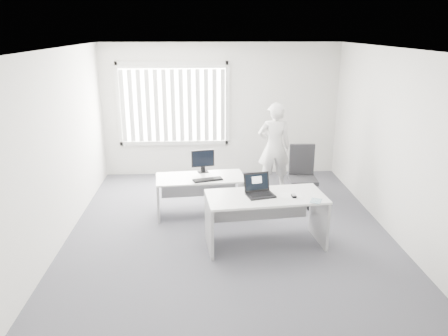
{
  "coord_description": "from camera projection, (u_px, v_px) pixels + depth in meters",
  "views": [
    {
      "loc": [
        -0.4,
        -6.2,
        3.08
      ],
      "look_at": [
        -0.08,
        0.15,
        1.03
      ],
      "focal_mm": 35.0,
      "sensor_mm": 36.0,
      "label": 1
    }
  ],
  "objects": [
    {
      "name": "ground",
      "position": [
        229.0,
        233.0,
        6.85
      ],
      "size": [
        6.0,
        6.0,
        0.0
      ],
      "primitive_type": "plane",
      "color": "#575860",
      "rests_on": "ground"
    },
    {
      "name": "wall_back",
      "position": [
        221.0,
        110.0,
        9.28
      ],
      "size": [
        5.0,
        0.02,
        2.8
      ],
      "primitive_type": "cube",
      "color": "silver",
      "rests_on": "ground"
    },
    {
      "name": "wall_front",
      "position": [
        253.0,
        243.0,
        3.57
      ],
      "size": [
        5.0,
        0.02,
        2.8
      ],
      "primitive_type": "cube",
      "color": "silver",
      "rests_on": "ground"
    },
    {
      "name": "wall_left",
      "position": [
        57.0,
        149.0,
        6.3
      ],
      "size": [
        0.02,
        6.0,
        2.8
      ],
      "primitive_type": "cube",
      "color": "silver",
      "rests_on": "ground"
    },
    {
      "name": "wall_right",
      "position": [
        396.0,
        145.0,
        6.55
      ],
      "size": [
        0.02,
        6.0,
        2.8
      ],
      "primitive_type": "cube",
      "color": "silver",
      "rests_on": "ground"
    },
    {
      "name": "ceiling",
      "position": [
        230.0,
        49.0,
        5.99
      ],
      "size": [
        5.0,
        6.0,
        0.02
      ],
      "primitive_type": "cube",
      "color": "white",
      "rests_on": "wall_back"
    },
    {
      "name": "window",
      "position": [
        173.0,
        104.0,
        9.14
      ],
      "size": [
        2.32,
        0.06,
        1.76
      ],
      "primitive_type": "cube",
      "color": "silver",
      "rests_on": "wall_back"
    },
    {
      "name": "blinds",
      "position": [
        173.0,
        106.0,
        9.1
      ],
      "size": [
        2.2,
        0.1,
        1.5
      ],
      "primitive_type": null,
      "color": "silver",
      "rests_on": "wall_back"
    },
    {
      "name": "desk_near",
      "position": [
        265.0,
        209.0,
        6.34
      ],
      "size": [
        1.77,
        0.97,
        0.78
      ],
      "rotation": [
        0.0,
        0.0,
        0.11
      ],
      "color": "silver",
      "rests_on": "ground"
    },
    {
      "name": "desk_far",
      "position": [
        200.0,
        187.0,
        7.43
      ],
      "size": [
        1.54,
        0.83,
        0.67
      ],
      "rotation": [
        0.0,
        0.0,
        0.09
      ],
      "color": "silver",
      "rests_on": "ground"
    },
    {
      "name": "office_chair",
      "position": [
        302.0,
        186.0,
        7.91
      ],
      "size": [
        0.64,
        0.64,
        1.08
      ],
      "rotation": [
        0.0,
        0.0,
        -0.03
      ],
      "color": "black",
      "rests_on": "ground"
    },
    {
      "name": "person",
      "position": [
        274.0,
        147.0,
        8.46
      ],
      "size": [
        0.65,
        0.44,
        1.74
      ],
      "primitive_type": "imported",
      "rotation": [
        0.0,
        0.0,
        3.1
      ],
      "color": "silver",
      "rests_on": "ground"
    },
    {
      "name": "laptop",
      "position": [
        261.0,
        186.0,
        6.21
      ],
      "size": [
        0.46,
        0.43,
        0.3
      ],
      "primitive_type": null,
      "rotation": [
        0.0,
        0.0,
        0.25
      ],
      "color": "black",
      "rests_on": "desk_near"
    },
    {
      "name": "paper_sheet",
      "position": [
        291.0,
        195.0,
        6.3
      ],
      "size": [
        0.31,
        0.23,
        0.0
      ],
      "primitive_type": "cube",
      "rotation": [
        0.0,
        0.0,
        -0.04
      ],
      "color": "white",
      "rests_on": "desk_near"
    },
    {
      "name": "mouse",
      "position": [
        294.0,
        196.0,
        6.21
      ],
      "size": [
        0.06,
        0.11,
        0.04
      ],
      "primitive_type": null,
      "rotation": [
        0.0,
        0.0,
        0.03
      ],
      "color": "#BCBCBF",
      "rests_on": "paper_sheet"
    },
    {
      "name": "booklet",
      "position": [
        316.0,
        201.0,
        6.07
      ],
      "size": [
        0.21,
        0.24,
        0.01
      ],
      "primitive_type": "cube",
      "rotation": [
        0.0,
        0.0,
        -0.42
      ],
      "color": "silver",
      "rests_on": "desk_near"
    },
    {
      "name": "keyboard",
      "position": [
        208.0,
        180.0,
        7.2
      ],
      "size": [
        0.51,
        0.29,
        0.02
      ],
      "primitive_type": "cube",
      "rotation": [
        0.0,
        0.0,
        0.28
      ],
      "color": "black",
      "rests_on": "desk_far"
    },
    {
      "name": "monitor",
      "position": [
        203.0,
        161.0,
        7.55
      ],
      "size": [
        0.41,
        0.19,
        0.4
      ],
      "primitive_type": null,
      "rotation": [
        0.0,
        0.0,
        0.19
      ],
      "color": "black",
      "rests_on": "desk_far"
    }
  ]
}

